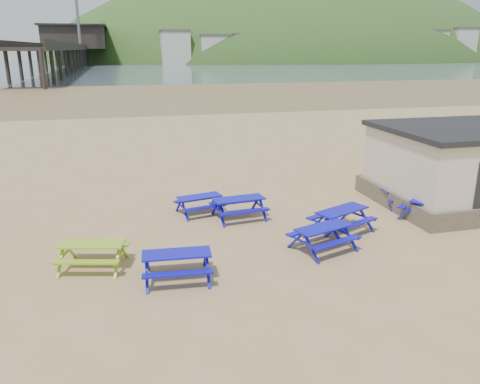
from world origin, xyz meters
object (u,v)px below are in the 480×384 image
object	(u,v)px
picnic_table_yellow	(93,255)
amenity_block	(473,165)
picnic_table_blue_b	(239,208)
picnic_table_blue_a	(200,205)

from	to	relation	value
picnic_table_yellow	amenity_block	size ratio (longest dim) A/B	0.29
picnic_table_yellow	picnic_table_blue_b	bearing A→B (deg)	44.48
picnic_table_blue_b	amenity_block	xyz separation A→B (m)	(9.64, -0.44, 1.17)
picnic_table_blue_a	amenity_block	distance (m)	11.11
picnic_table_blue_a	picnic_table_blue_b	world-z (taller)	picnic_table_blue_b
picnic_table_blue_a	picnic_table_blue_b	bearing A→B (deg)	-46.31
picnic_table_blue_b	amenity_block	size ratio (longest dim) A/B	0.27
picnic_table_blue_b	picnic_table_yellow	world-z (taller)	picnic_table_blue_b
picnic_table_blue_b	picnic_table_yellow	size ratio (longest dim) A/B	0.95
picnic_table_blue_a	picnic_table_blue_b	size ratio (longest dim) A/B	0.95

